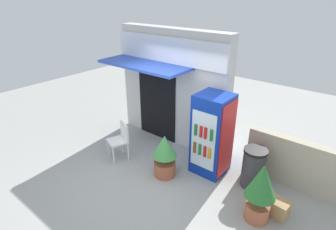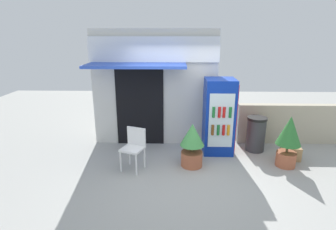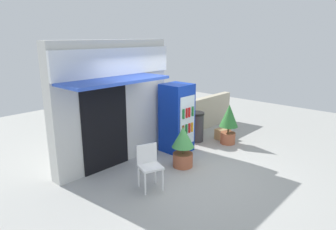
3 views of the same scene
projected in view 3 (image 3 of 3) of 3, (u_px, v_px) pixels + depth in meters
The scene contains 9 objects.
ground at pixel (186, 173), 6.60m from camera, with size 16.00×16.00×0.00m, color #A3A39E.
storefront_building at pixel (113, 102), 6.78m from camera, with size 3.08×1.23×2.85m.
drink_cooler at pixel (177, 118), 7.66m from camera, with size 0.70×0.73×1.77m.
plastic_chair at pixel (149, 163), 5.84m from camera, with size 0.54×0.53×0.88m.
potted_plant_near_shop at pixel (183, 145), 6.79m from camera, with size 0.51×0.51×0.95m.
potted_plant_curbside at pixel (229, 121), 8.22m from camera, with size 0.51×0.51×1.12m.
trash_bin at pixel (196, 127), 8.49m from camera, with size 0.46×0.46×0.84m.
stone_boundary_wall at pixel (203, 113), 9.59m from camera, with size 2.83×0.22×1.02m, color #B7AD93.
cardboard_box at pixel (222, 134), 8.72m from camera, with size 0.40×0.29×0.31m, color tan.
Camera 3 is at (-4.73, -3.78, 2.94)m, focal length 31.86 mm.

